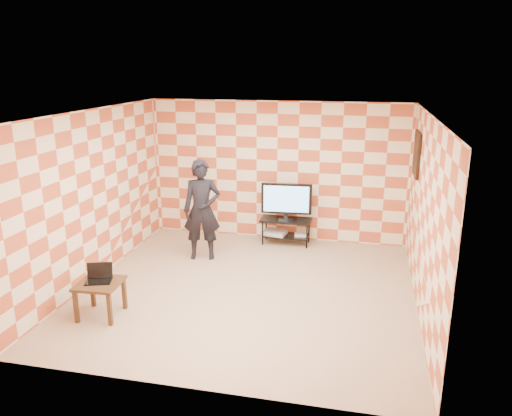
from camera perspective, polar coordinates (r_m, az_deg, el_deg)
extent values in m
plane|color=tan|center=(7.81, -0.96, -9.34)|extent=(5.00, 5.00, 0.00)
cube|color=beige|center=(9.71, 2.43, 4.20)|extent=(5.00, 0.02, 2.70)
cube|color=beige|center=(5.07, -7.64, -7.40)|extent=(5.00, 0.02, 2.70)
cube|color=beige|center=(8.26, -18.13, 1.24)|extent=(0.02, 5.00, 2.70)
cube|color=beige|center=(7.20, 18.74, -0.98)|extent=(0.02, 5.00, 2.70)
cube|color=white|center=(7.08, -1.07, 10.78)|extent=(5.00, 5.00, 0.02)
cube|color=black|center=(8.56, 17.89, 5.89)|extent=(0.04, 0.72, 0.72)
cube|color=black|center=(8.56, 17.89, 5.89)|extent=(0.04, 0.03, 0.68)
cube|color=black|center=(8.56, 17.89, 5.89)|extent=(0.04, 0.68, 0.03)
cube|color=black|center=(9.58, 3.47, -1.37)|extent=(0.97, 0.44, 0.04)
cube|color=black|center=(9.68, 3.44, -3.18)|extent=(0.87, 0.39, 0.03)
cylinder|color=black|center=(9.56, 0.75, -2.83)|extent=(0.03, 0.03, 0.50)
cylinder|color=black|center=(9.89, 1.17, -2.18)|extent=(0.03, 0.03, 0.50)
cylinder|color=black|center=(9.44, 5.83, -3.18)|extent=(0.03, 0.03, 0.50)
cylinder|color=black|center=(9.76, 6.08, -2.51)|extent=(0.03, 0.03, 0.50)
cube|color=black|center=(9.57, 3.47, -1.17)|extent=(0.29, 0.20, 0.03)
cube|color=black|center=(9.55, 3.48, -0.85)|extent=(0.07, 0.06, 0.08)
cube|color=black|center=(9.46, 3.51, 1.07)|extent=(0.96, 0.13, 0.58)
cube|color=#5A9EDB|center=(9.43, 3.46, 1.02)|extent=(0.86, 0.07, 0.50)
cube|color=#AFAFB1|center=(9.70, 2.13, -2.82)|extent=(0.50, 0.40, 0.07)
cube|color=silver|center=(9.64, 5.15, -3.05)|extent=(0.26, 0.21, 0.05)
cube|color=#392513|center=(7.21, -17.48, -8.23)|extent=(0.61, 0.61, 0.04)
cube|color=#392513|center=(7.23, -19.88, -10.59)|extent=(0.06, 0.06, 0.46)
cube|color=#392513|center=(7.60, -18.17, -9.05)|extent=(0.06, 0.06, 0.46)
cube|color=#392513|center=(7.02, -16.38, -11.07)|extent=(0.06, 0.06, 0.46)
cube|color=#392513|center=(7.41, -14.82, -9.45)|extent=(0.06, 0.06, 0.46)
cube|color=black|center=(7.21, -17.53, -7.97)|extent=(0.40, 0.34, 0.02)
cube|color=black|center=(7.27, -17.42, -6.79)|extent=(0.34, 0.16, 0.22)
imported|color=black|center=(8.80, -6.20, -0.23)|extent=(0.73, 0.57, 1.79)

